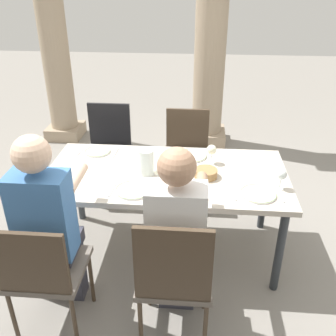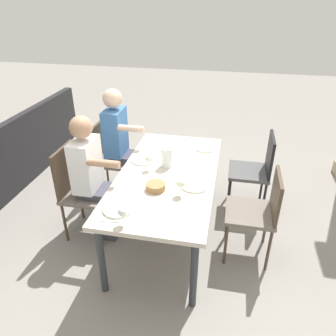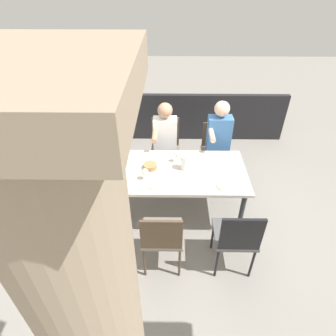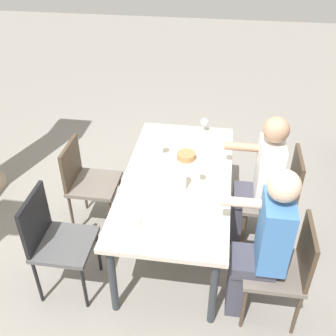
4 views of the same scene
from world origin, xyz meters
name	(u,v)px [view 2 (image 2 of 4)]	position (x,y,z in m)	size (l,w,h in m)	color
ground_plane	(168,233)	(0.00, 0.00, 0.00)	(16.00, 16.00, 0.00)	gray
dining_table	(168,179)	(0.00, 0.00, 0.67)	(1.82, 0.92, 0.73)	beige
chair_west_north	(257,167)	(-0.66, 0.88, 0.54)	(0.44, 0.44, 0.93)	#4F4F50
chair_west_south	(108,155)	(-0.66, -0.88, 0.52)	(0.44, 0.44, 0.89)	#6A6158
chair_mid_north	(259,209)	(0.12, 0.87, 0.53)	(0.44, 0.44, 0.89)	#6A6158
chair_mid_south	(79,186)	(0.12, -0.88, 0.55)	(0.44, 0.44, 0.97)	#6A6158
diner_woman_green	(94,176)	(0.13, -0.70, 0.70)	(0.35, 0.50, 1.30)	#3F3F4C
diner_man_white	(121,141)	(-0.65, -0.69, 0.72)	(0.35, 0.50, 1.34)	#3F3F4C
plate_0	(205,149)	(-0.60, 0.30, 0.74)	(0.21, 0.21, 0.02)	white
fork_0	(206,144)	(-0.75, 0.30, 0.74)	(0.02, 0.17, 0.01)	silver
spoon_0	(203,155)	(-0.45, 0.30, 0.74)	(0.02, 0.17, 0.01)	silver
plate_1	(144,160)	(-0.20, -0.29, 0.74)	(0.25, 0.25, 0.02)	white
wine_glass_1	(149,159)	(-0.04, -0.19, 0.85)	(0.07, 0.07, 0.15)	white
fork_1	(148,154)	(-0.35, -0.29, 0.74)	(0.02, 0.17, 0.01)	silver
spoon_1	(140,167)	(-0.05, -0.29, 0.74)	(0.02, 0.17, 0.01)	silver
plate_2	(195,186)	(0.18, 0.28, 0.74)	(0.24, 0.24, 0.02)	white
wine_glass_2	(181,184)	(0.34, 0.18, 0.85)	(0.08, 0.08, 0.15)	white
fork_2	(197,178)	(0.03, 0.28, 0.74)	(0.02, 0.17, 0.01)	silver
spoon_2	(192,195)	(0.33, 0.28, 0.74)	(0.02, 0.17, 0.01)	silver
plate_3	(118,209)	(0.65, -0.27, 0.74)	(0.25, 0.25, 0.02)	white
wine_glass_3	(123,212)	(0.81, -0.17, 0.84)	(0.07, 0.07, 0.15)	white
fork_3	(124,199)	(0.50, -0.27, 0.74)	(0.02, 0.17, 0.01)	silver
spoon_3	(111,221)	(0.80, -0.27, 0.74)	(0.02, 0.17, 0.01)	silver
water_pitcher	(167,158)	(-0.14, -0.04, 0.82)	(0.11, 0.11, 0.20)	white
bread_basket	(156,186)	(0.30, -0.04, 0.76)	(0.17, 0.17, 0.06)	#9E7547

